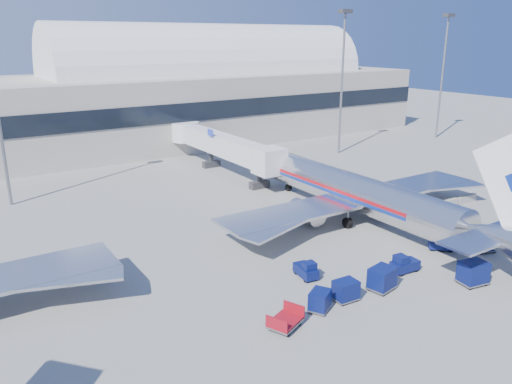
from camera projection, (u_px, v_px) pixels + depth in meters
ground at (312, 257)px, 43.69m from camera, size 260.00×260.00×0.00m
terminal at (24, 109)px, 79.28m from camera, size 170.00×28.15×21.00m
airliner_main at (361, 194)px, 51.64m from camera, size 32.00×37.26×12.07m
jetbridge_near at (218, 144)px, 71.19m from camera, size 4.40×27.50×6.25m
mast_east at (343, 62)px, 78.97m from camera, size 2.00×1.20×22.60m
mast_far_east at (444, 58)px, 91.96m from camera, size 2.00×1.20×22.60m
barrier_near at (429, 209)px, 54.52m from camera, size 3.00×0.55×0.90m
barrier_mid at (448, 204)px, 56.23m from camera, size 3.00×0.55×0.90m
barrier_far at (466, 199)px, 57.94m from camera, size 3.00×0.55×0.90m
tug_lead at (404, 264)px, 40.65m from camera, size 2.44×1.34×1.54m
tug_right at (440, 243)px, 44.95m from camera, size 2.27×2.25×1.39m
tug_left at (306, 270)px, 39.71m from camera, size 1.44×2.42×1.49m
cart_train_a at (382, 278)px, 37.68m from camera, size 2.31×1.93×1.80m
cart_train_b at (346, 290)px, 36.16m from camera, size 1.85×1.46×1.56m
cart_train_c at (320, 300)px, 34.87m from camera, size 2.09×1.96×1.48m
cart_solo_near at (473, 272)px, 38.53m from camera, size 2.37×1.96×1.86m
cart_solo_far at (485, 242)px, 44.58m from camera, size 2.23×1.98×1.62m
cart_open_red at (285, 322)px, 32.84m from camera, size 2.83×2.47×0.63m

